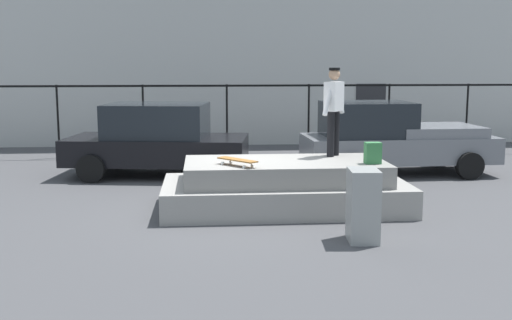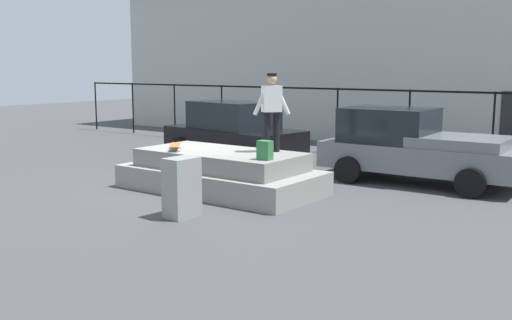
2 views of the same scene
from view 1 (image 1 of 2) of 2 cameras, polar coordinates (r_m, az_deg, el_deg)
The scene contains 10 objects.
ground_plane at distance 11.70m, azimuth -1.38°, elevation -4.40°, with size 60.00×60.00×0.00m, color #424244.
concrete_ledge at distance 11.54m, azimuth 2.67°, elevation -2.51°, with size 4.48×2.19×0.90m.
skateboarder at distance 12.04m, azimuth 7.14°, elevation 4.97°, with size 0.59×0.72×1.70m.
skateboard at distance 10.88m, azimuth -1.72°, elevation -0.02°, with size 0.70×0.76×0.12m.
backpack at distance 11.31m, azimuth 10.65°, elevation 0.63°, with size 0.28×0.20×0.38m, color #33723F.
car_black_sedan_near at distance 15.10m, azimuth -9.02°, elevation 1.88°, with size 4.48×2.70×1.73m.
car_grey_pickup_mid at distance 15.49m, azimuth 12.34°, elevation 1.98°, with size 4.62×2.19×1.76m.
utility_box at distance 9.58m, azimuth 9.78°, elevation -4.12°, with size 0.44×0.60×1.11m, color gray.
fence_row at distance 18.08m, azimuth -2.69°, elevation 4.96°, with size 24.06×0.06×2.08m.
warehouse_building at distance 24.08m, azimuth -3.28°, elevation 10.06°, with size 24.95×7.70×6.35m.
Camera 1 is at (-0.69, -11.37, 2.69)m, focal length 43.66 mm.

